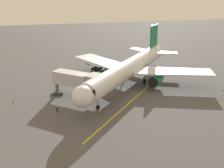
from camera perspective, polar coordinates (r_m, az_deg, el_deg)
The scene contains 9 objects.
ground_plane at distance 60.07m, azimuth 2.48°, elevation -0.58°, with size 220.00×220.00×0.00m, color #4C4C4F.
apron_lead_in_line at distance 55.32m, azimuth 5.28°, elevation -2.47°, with size 0.24×40.00×0.01m, color yellow.
airplane at distance 59.63m, azimuth 3.66°, elevation 3.29°, with size 32.39×33.61×11.50m.
jet_bridge at distance 52.74m, azimuth -6.69°, elevation 0.71°, with size 9.90×9.02×5.40m.
ground_crew_marshaller at distance 49.09m, azimuth -11.40°, elevation -4.66°, with size 0.26×0.40×1.71m.
baggage_cart_near_nose at distance 64.52m, azimuth -6.14°, elevation 1.39°, with size 2.61×2.94×1.27m.
belt_loader_starboard_side at distance 71.79m, azimuth -3.25°, elevation 3.42°, with size 4.70×2.75×2.32m.
safety_cone_nose_left at distance 54.98m, azimuth -19.83°, elevation -3.47°, with size 0.32×0.32×0.55m, color #F2590F.
safety_cone_nose_right at distance 55.74m, azimuth -8.45°, elevation -2.14°, with size 0.32×0.32×0.55m, color #F2590F.
Camera 1 is at (15.75, 54.10, 20.83)m, focal length 43.99 mm.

